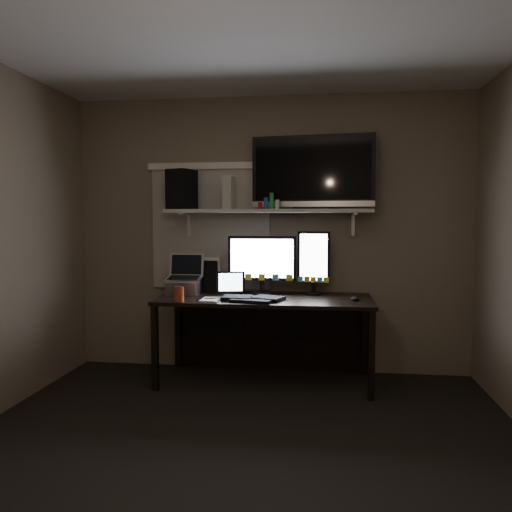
% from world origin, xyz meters
% --- Properties ---
extents(floor, '(3.60, 3.60, 0.00)m').
position_xyz_m(floor, '(0.00, 0.00, 0.00)').
color(floor, black).
rests_on(floor, ground).
extents(ceiling, '(3.60, 3.60, 0.00)m').
position_xyz_m(ceiling, '(0.00, 0.00, 2.50)').
color(ceiling, silver).
rests_on(ceiling, back_wall).
extents(back_wall, '(3.60, 0.00, 3.60)m').
position_xyz_m(back_wall, '(0.00, 1.80, 1.25)').
color(back_wall, '#756854').
rests_on(back_wall, floor).
extents(window_blinds, '(1.10, 0.02, 1.10)m').
position_xyz_m(window_blinds, '(-0.55, 1.79, 1.30)').
color(window_blinds, beige).
rests_on(window_blinds, back_wall).
extents(desk, '(1.80, 0.75, 0.73)m').
position_xyz_m(desk, '(0.00, 1.55, 0.55)').
color(desk, black).
rests_on(desk, floor).
extents(wall_shelf, '(1.80, 0.35, 0.03)m').
position_xyz_m(wall_shelf, '(0.00, 1.62, 1.46)').
color(wall_shelf, '#BABBB5').
rests_on(wall_shelf, back_wall).
extents(monitor_landscape, '(0.60, 0.08, 0.53)m').
position_xyz_m(monitor_landscape, '(-0.05, 1.60, 0.99)').
color(monitor_landscape, black).
rests_on(monitor_landscape, desk).
extents(monitor_portrait, '(0.29, 0.09, 0.57)m').
position_xyz_m(monitor_portrait, '(0.41, 1.63, 1.01)').
color(monitor_portrait, black).
rests_on(monitor_portrait, desk).
extents(keyboard, '(0.53, 0.28, 0.03)m').
position_xyz_m(keyboard, '(-0.09, 1.27, 0.75)').
color(keyboard, black).
rests_on(keyboard, desk).
extents(mouse, '(0.08, 0.11, 0.04)m').
position_xyz_m(mouse, '(0.75, 1.34, 0.75)').
color(mouse, black).
rests_on(mouse, desk).
extents(notepad, '(0.15, 0.21, 0.01)m').
position_xyz_m(notepad, '(-0.42, 1.21, 0.74)').
color(notepad, white).
rests_on(notepad, desk).
extents(tablet, '(0.26, 0.15, 0.21)m').
position_xyz_m(tablet, '(-0.30, 1.48, 0.84)').
color(tablet, black).
rests_on(tablet, desk).
extents(file_sorter, '(0.25, 0.13, 0.31)m').
position_xyz_m(file_sorter, '(-0.58, 1.70, 0.88)').
color(file_sorter, black).
rests_on(file_sorter, desk).
extents(laptop, '(0.31, 0.25, 0.35)m').
position_xyz_m(laptop, '(-0.73, 1.50, 0.91)').
color(laptop, silver).
rests_on(laptop, desk).
extents(cup, '(0.10, 0.10, 0.12)m').
position_xyz_m(cup, '(-0.67, 1.13, 0.79)').
color(cup, '#90371A').
rests_on(cup, desk).
extents(sticky_notes, '(0.33, 0.26, 0.00)m').
position_xyz_m(sticky_notes, '(-0.24, 1.31, 0.73)').
color(sticky_notes, '#F4F142').
rests_on(sticky_notes, desk).
extents(tv, '(1.08, 0.31, 0.64)m').
position_xyz_m(tv, '(0.39, 1.67, 1.80)').
color(tv, black).
rests_on(tv, wall_shelf).
extents(game_console, '(0.08, 0.24, 0.29)m').
position_xyz_m(game_console, '(-0.34, 1.62, 1.62)').
color(game_console, silver).
rests_on(game_console, wall_shelf).
extents(speaker, '(0.26, 0.28, 0.35)m').
position_xyz_m(speaker, '(-0.77, 1.61, 1.66)').
color(speaker, black).
rests_on(speaker, wall_shelf).
extents(bottles, '(0.22, 0.06, 0.14)m').
position_xyz_m(bottles, '(0.02, 1.56, 1.55)').
color(bottles, '#A50F0C').
rests_on(bottles, wall_shelf).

